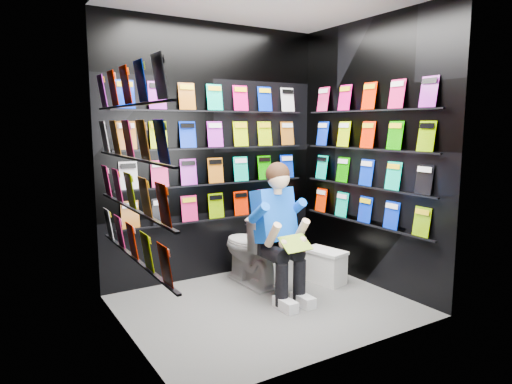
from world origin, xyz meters
TOP-DOWN VIEW (x-y plane):
  - floor at (0.00, 0.00)m, footprint 2.40×2.40m
  - wall_back at (0.00, 1.00)m, footprint 2.40×0.04m
  - wall_front at (0.00, -1.00)m, footprint 2.40×0.04m
  - wall_left at (-1.20, 0.00)m, footprint 0.04×2.00m
  - wall_right at (1.20, 0.00)m, footprint 0.04×2.00m
  - comics_back at (0.00, 0.97)m, footprint 2.10×0.06m
  - comics_left at (-1.17, 0.00)m, footprint 0.06×1.70m
  - comics_right at (1.17, 0.00)m, footprint 0.06×1.70m
  - toilet at (0.19, 0.56)m, footprint 0.45×0.77m
  - longbox at (0.83, 0.20)m, footprint 0.30×0.45m
  - longbox_lid at (0.83, 0.20)m, footprint 0.33×0.47m
  - reader at (0.19, 0.18)m, footprint 0.53×0.74m
  - held_comic at (0.19, -0.17)m, footprint 0.28×0.17m

SIDE VIEW (x-z plane):
  - floor at x=0.00m, z-range 0.00..0.00m
  - longbox at x=0.83m, z-range 0.00..0.31m
  - longbox_lid at x=0.83m, z-range 0.31..0.34m
  - toilet at x=0.19m, z-range 0.00..0.73m
  - held_comic at x=0.19m, z-range 0.52..0.64m
  - reader at x=0.19m, z-range 0.09..1.42m
  - wall_back at x=0.00m, z-range 0.00..2.60m
  - wall_front at x=0.00m, z-range 0.00..2.60m
  - wall_left at x=-1.20m, z-range 0.00..2.60m
  - wall_right at x=1.20m, z-range 0.00..2.60m
  - comics_back at x=0.00m, z-range 0.62..1.99m
  - comics_left at x=-1.17m, z-range 0.62..1.99m
  - comics_right at x=1.17m, z-range 0.62..1.99m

